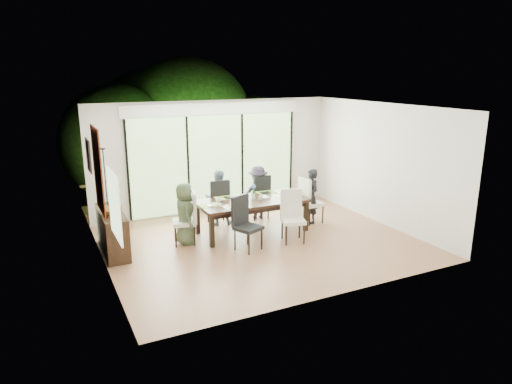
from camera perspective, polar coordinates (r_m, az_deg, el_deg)
name	(u,v)px	position (r m, az deg, el deg)	size (l,w,h in m)	color
floor	(261,243)	(9.27, 0.68, -6.37)	(6.00, 5.00, 0.01)	brown
ceiling	(262,107)	(8.66, 0.74, 10.58)	(6.00, 5.00, 0.01)	white
wall_back	(215,157)	(11.12, -5.15, 4.43)	(6.00, 0.02, 2.70)	silver
wall_front	(339,212)	(6.80, 10.30, -2.51)	(6.00, 0.02, 2.70)	white
wall_left	(100,196)	(8.01, -18.88, -0.43)	(0.02, 5.00, 2.70)	beige
wall_right	(382,164)	(10.55, 15.50, 3.37)	(0.02, 5.00, 2.70)	beige
glass_doors	(216,163)	(11.11, -5.06, 3.64)	(4.20, 0.02, 2.30)	#598C3F
blinds_header	(215,109)	(10.92, -5.19, 10.33)	(4.40, 0.06, 0.28)	white
mullion_a	(128,171)	(10.55, -15.74, 2.53)	(0.05, 0.04, 2.30)	black
mullion_b	(188,166)	(10.88, -8.48, 3.29)	(0.05, 0.04, 2.30)	black
mullion_c	(242,161)	(11.37, -1.74, 3.94)	(0.05, 0.04, 2.30)	black
mullion_d	(291,156)	(12.00, 4.38, 4.49)	(0.05, 0.04, 2.30)	black
side_window	(114,205)	(6.83, -17.28, -1.56)	(0.02, 0.90, 1.00)	#8CAD7F
deck	(204,203)	(12.26, -6.50, -1.35)	(6.00, 1.80, 0.10)	brown
rail_top	(194,175)	(12.84, -7.79, 2.12)	(6.00, 0.08, 0.06)	brown
foliage_left	(119,143)	(13.22, -16.78, 5.92)	(3.20, 3.20, 3.20)	#14380F
foliage_mid	(188,124)	(14.26, -8.50, 8.46)	(4.00, 4.00, 4.00)	#14380F
foliage_right	(252,141)	(14.25, -0.47, 6.42)	(2.80, 2.80, 2.80)	#14380F
foliage_far	(150,129)	(14.69, -13.06, 7.71)	(3.60, 3.60, 3.60)	#14380F
table_top	(252,201)	(9.64, -0.49, -1.14)	(2.31, 1.06, 0.06)	black
table_apron	(252,205)	(9.66, -0.49, -1.64)	(2.12, 0.87, 0.10)	black
table_leg_fl	(212,231)	(8.97, -5.54, -4.88)	(0.09, 0.09, 0.67)	black
table_leg_fr	(306,216)	(9.89, 6.26, -3.01)	(0.09, 0.09, 0.67)	black
table_leg_bl	(197,219)	(9.74, -7.34, -3.32)	(0.09, 0.09, 0.67)	black
table_leg_br	(286,206)	(10.59, 3.78, -1.73)	(0.09, 0.09, 0.67)	black
chair_left_end	(184,218)	(9.17, -8.98, -3.25)	(0.44, 0.44, 1.06)	silver
chair_right_end	(312,200)	(10.40, 6.99, -1.00)	(0.44, 0.44, 1.06)	silver
chair_far_left	(218,201)	(10.26, -4.81, -1.15)	(0.44, 0.44, 1.06)	black
chair_far_right	(258,196)	(10.65, 0.20, -0.50)	(0.44, 0.44, 1.06)	black
chair_near_left	(248,224)	(8.73, -0.98, -3.99)	(0.44, 0.44, 1.06)	black
chair_near_right	(293,217)	(9.18, 4.69, -3.09)	(0.44, 0.44, 1.06)	silver
person_left_end	(185,214)	(9.15, -8.89, -2.69)	(0.58, 0.36, 1.24)	#445438
person_right_end	(311,196)	(10.36, 6.91, -0.53)	(0.58, 0.36, 1.24)	black
person_far_left	(218,197)	(10.22, -4.78, -0.68)	(0.58, 0.36, 1.24)	#6C889D
person_far_right	(258,192)	(10.61, 0.25, -0.05)	(0.58, 0.36, 1.24)	#272030
placemat_left	(210,205)	(9.28, -5.79, -1.66)	(0.42, 0.31, 0.01)	#8FAF3E
placemat_right	(291,194)	(10.06, 4.39, -0.31)	(0.42, 0.31, 0.01)	#89BD43
placemat_far_l	(225,198)	(9.81, -3.87, -0.70)	(0.42, 0.31, 0.01)	#99BC43
placemat_far_r	(266,192)	(10.21, 1.32, -0.04)	(0.42, 0.31, 0.01)	#79B03F
placemat_paper	(234,207)	(9.15, -2.78, -1.83)	(0.42, 0.31, 0.01)	white
tablet_far_l	(230,197)	(9.80, -3.22, -0.66)	(0.25, 0.17, 0.01)	black
tablet_far_r	(266,193)	(10.15, 1.20, -0.10)	(0.23, 0.16, 0.01)	black
papers	(282,196)	(9.90, 3.29, -0.55)	(0.29, 0.21, 0.00)	white
platter_base	(234,206)	(9.15, -2.79, -1.75)	(0.25, 0.25, 0.02)	white
platter_snacks	(234,205)	(9.14, -2.79, -1.64)	(0.19, 0.19, 0.01)	orange
vase	(253,196)	(9.68, -0.35, -0.54)	(0.08, 0.08, 0.12)	silver
hyacinth_stems	(253,191)	(9.65, -0.35, 0.12)	(0.04, 0.04, 0.15)	#337226
hyacinth_blooms	(253,187)	(9.63, -0.35, 0.68)	(0.11, 0.11, 0.11)	#4E66C3
laptop	(216,205)	(9.22, -4.99, -1.69)	(0.32, 0.20, 0.03)	silver
cup_a	(219,200)	(9.48, -4.70, -0.99)	(0.12, 0.12, 0.09)	white
cup_b	(261,198)	(9.60, 0.57, -0.76)	(0.10, 0.10, 0.09)	white
cup_c	(283,192)	(10.06, 3.37, -0.04)	(0.12, 0.12, 0.09)	white
book	(262,197)	(9.78, 0.70, -0.68)	(0.16, 0.22, 0.02)	white
sideboard	(112,232)	(9.09, -17.52, -4.78)	(0.40, 1.43, 0.81)	black
bowl	(111,210)	(8.86, -17.64, -2.20)	(0.43, 0.43, 0.10)	brown
candlestick_base	(108,206)	(9.30, -18.06, -1.66)	(0.09, 0.09, 0.04)	black
candlestick_shaft	(105,178)	(9.16, -18.34, 1.73)	(0.02, 0.02, 1.12)	black
candlestick_pan	(103,149)	(9.06, -18.63, 5.15)	(0.09, 0.09, 0.03)	black
candle	(102,146)	(9.05, -18.66, 5.49)	(0.03, 0.03, 0.09)	silver
tapestry	(98,170)	(8.33, -19.18, 2.58)	(0.02, 1.00, 1.50)	maroon
art_frame	(88,155)	(9.59, -20.22, 4.33)	(0.03, 0.55, 0.65)	black
art_canvas	(89,155)	(9.59, -20.10, 4.34)	(0.01, 0.45, 0.55)	#184F4B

